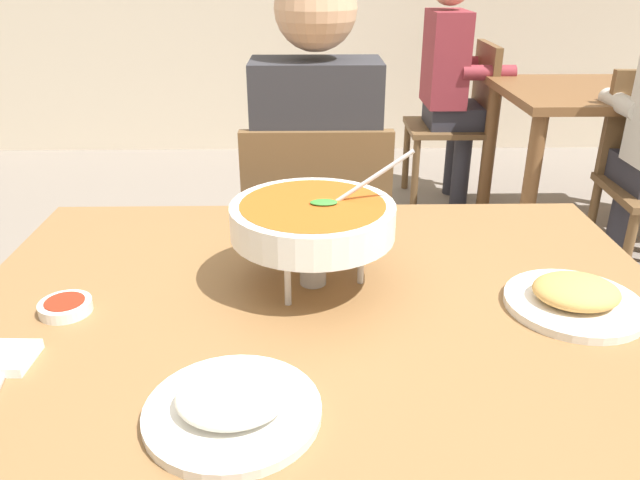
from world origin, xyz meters
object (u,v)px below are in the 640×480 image
at_px(chair_diner_main, 316,246).
at_px(dining_table_main, 322,348).
at_px(diner_main, 316,170).
at_px(sauce_dish, 65,306).
at_px(chair_bg_right, 463,115).
at_px(dining_table_far, 604,117).
at_px(curry_bowl, 313,220).
at_px(appetizer_plate, 575,297).
at_px(rice_plate, 232,404).
at_px(patron_bg_right, 451,72).

bearing_deg(chair_diner_main, dining_table_main, -90.00).
xyz_separation_m(diner_main, sauce_dish, (-0.45, -0.82, 0.02)).
bearing_deg(chair_bg_right, dining_table_far, -44.49).
bearing_deg(curry_bowl, appetizer_plate, -12.22).
relative_size(dining_table_main, chair_diner_main, 1.43).
xyz_separation_m(rice_plate, chair_bg_right, (0.99, 2.81, -0.27)).
xyz_separation_m(diner_main, curry_bowl, (-0.01, -0.72, 0.14)).
bearing_deg(curry_bowl, rice_plate, -106.66).
height_order(dining_table_main, patron_bg_right, patron_bg_right).
bearing_deg(rice_plate, curry_bowl, 73.34).
bearing_deg(appetizer_plate, chair_diner_main, 119.32).
bearing_deg(appetizer_plate, dining_table_main, 175.35).
relative_size(dining_table_main, appetizer_plate, 5.37).
relative_size(rice_plate, sauce_dish, 2.67).
bearing_deg(dining_table_far, diner_main, -140.27).
xyz_separation_m(rice_plate, dining_table_far, (1.54, 2.27, -0.16)).
xyz_separation_m(curry_bowl, sauce_dish, (-0.43, -0.10, -0.12)).
distance_m(appetizer_plate, chair_bg_right, 2.58).
bearing_deg(appetizer_plate, sauce_dish, 179.88).
xyz_separation_m(appetizer_plate, patron_bg_right, (0.33, 2.54, -0.03)).
height_order(curry_bowl, rice_plate, curry_bowl).
bearing_deg(sauce_dish, rice_plate, -40.62).
bearing_deg(chair_diner_main, appetizer_plate, -60.68).
distance_m(chair_diner_main, dining_table_far, 1.86).
height_order(dining_table_main, chair_diner_main, chair_diner_main).
height_order(dining_table_main, curry_bowl, curry_bowl).
bearing_deg(chair_diner_main, chair_bg_right, 63.70).
relative_size(appetizer_plate, patron_bg_right, 0.18).
bearing_deg(patron_bg_right, chair_bg_right, 0.59).
bearing_deg(rice_plate, diner_main, 83.44).
height_order(appetizer_plate, patron_bg_right, patron_bg_right).
relative_size(dining_table_main, chair_bg_right, 1.43).
height_order(dining_table_far, chair_bg_right, chair_bg_right).
height_order(diner_main, dining_table_far, diner_main).
distance_m(diner_main, chair_bg_right, 1.93).
relative_size(diner_main, curry_bowl, 3.94).
distance_m(chair_diner_main, curry_bowl, 0.79).
bearing_deg(curry_bowl, patron_bg_right, 72.11).
bearing_deg(dining_table_main, curry_bowl, 103.04).
relative_size(rice_plate, patron_bg_right, 0.18).
distance_m(rice_plate, sauce_dish, 0.42).
bearing_deg(chair_diner_main, curry_bowl, -91.21).
xyz_separation_m(curry_bowl, rice_plate, (-0.11, -0.37, -0.11)).
xyz_separation_m(dining_table_main, curry_bowl, (-0.01, 0.06, 0.23)).
relative_size(dining_table_far, patron_bg_right, 0.76).
relative_size(chair_diner_main, appetizer_plate, 3.75).
height_order(dining_table_main, diner_main, diner_main).
xyz_separation_m(dining_table_main, patron_bg_right, (0.77, 2.50, 0.09)).
relative_size(diner_main, patron_bg_right, 1.00).
xyz_separation_m(diner_main, patron_bg_right, (0.77, 1.71, 0.00)).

